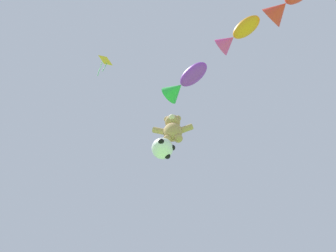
{
  "coord_description": "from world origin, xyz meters",
  "views": [
    {
      "loc": [
        0.52,
        -3.26,
        1.48
      ],
      "look_at": [
        -0.26,
        4.43,
        12.48
      ],
      "focal_mm": 35.0,
      "sensor_mm": 36.0,
      "label": 1
    }
  ],
  "objects": [
    {
      "name": "fish_kite_tangerine",
      "position": [
        2.99,
        1.96,
        15.41
      ],
      "size": [
        2.09,
        1.82,
        0.87
      ],
      "color": "orange"
    },
    {
      "name": "fish_kite_violet",
      "position": [
        0.54,
        3.75,
        14.85
      ],
      "size": [
        2.33,
        2.11,
        0.95
      ],
      "color": "purple"
    },
    {
      "name": "soccer_ball_kite",
      "position": [
        -0.58,
        5.3,
        12.12
      ],
      "size": [
        1.0,
        0.99,
        0.92
      ],
      "color": "white"
    },
    {
      "name": "diamond_kite",
      "position": [
        -3.52,
        3.5,
        17.49
      ],
      "size": [
        0.65,
        0.66,
        2.21
      ],
      "color": "yellow"
    },
    {
      "name": "teddy_bear_kite",
      "position": [
        -0.14,
        5.27,
        13.43
      ],
      "size": [
        1.86,
        0.82,
        1.88
      ],
      "color": "tan"
    },
    {
      "name": "fish_kite_crimson",
      "position": [
        5.17,
        0.74,
        15.56
      ],
      "size": [
        2.34,
        2.31,
        1.07
      ],
      "color": "red"
    }
  ]
}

